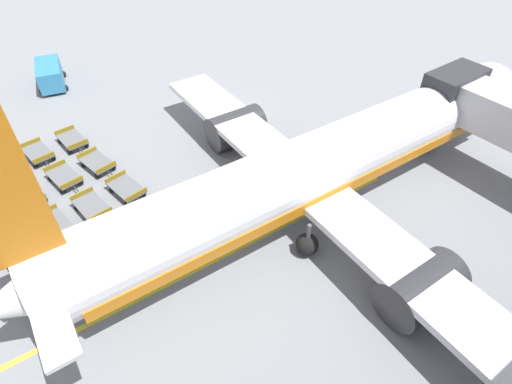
% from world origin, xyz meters
% --- Properties ---
extents(ground_plane, '(500.00, 500.00, 0.00)m').
position_xyz_m(ground_plane, '(0.00, 0.00, 0.00)').
color(ground_plane, gray).
extents(airplane, '(32.04, 38.30, 12.77)m').
position_xyz_m(airplane, '(12.97, -1.24, 3.06)').
color(airplane, white).
rests_on(airplane, ground_plane).
extents(service_van, '(5.16, 3.14, 2.11)m').
position_xyz_m(service_van, '(-13.87, -11.26, 1.15)').
color(service_van, teal).
rests_on(service_van, ground_plane).
extents(baggage_dolly_row_near_col_c, '(3.48, 2.13, 0.92)m').
position_xyz_m(baggage_dolly_row_near_col_c, '(6.66, -18.17, 0.47)').
color(baggage_dolly_row_near_col_c, slate).
rests_on(baggage_dolly_row_near_col_c, ground_plane).
extents(baggage_dolly_row_near_col_d, '(3.48, 2.01, 0.92)m').
position_xyz_m(baggage_dolly_row_near_col_d, '(10.61, -17.53, 0.47)').
color(baggage_dolly_row_near_col_d, slate).
rests_on(baggage_dolly_row_near_col_d, ground_plane).
extents(baggage_dolly_row_mid_a_col_a, '(3.47, 1.92, 0.92)m').
position_xyz_m(baggage_dolly_row_mid_a_col_a, '(-1.65, -17.23, 0.47)').
color(baggage_dolly_row_mid_a_col_a, slate).
rests_on(baggage_dolly_row_mid_a_col_a, ground_plane).
extents(baggage_dolly_row_mid_a_col_b, '(3.48, 2.02, 0.92)m').
position_xyz_m(baggage_dolly_row_mid_a_col_b, '(2.16, -16.56, 0.47)').
color(baggage_dolly_row_mid_a_col_b, slate).
rests_on(baggage_dolly_row_mid_a_col_b, ground_plane).
extents(baggage_dolly_row_mid_a_col_c, '(3.48, 2.04, 0.92)m').
position_xyz_m(baggage_dolly_row_mid_a_col_c, '(6.07, -15.73, 0.47)').
color(baggage_dolly_row_mid_a_col_c, slate).
rests_on(baggage_dolly_row_mid_a_col_c, ground_plane).
extents(baggage_dolly_row_mid_a_col_d, '(3.48, 2.14, 0.92)m').
position_xyz_m(baggage_dolly_row_mid_a_col_d, '(10.05, -15.05, 0.47)').
color(baggage_dolly_row_mid_a_col_d, slate).
rests_on(baggage_dolly_row_mid_a_col_d, ground_plane).
extents(baggage_dolly_row_mid_b_col_a, '(3.48, 2.01, 0.92)m').
position_xyz_m(baggage_dolly_row_mid_b_col_a, '(-2.31, -14.98, 0.47)').
color(baggage_dolly_row_mid_b_col_a, slate).
rests_on(baggage_dolly_row_mid_b_col_a, ground_plane).
extents(baggage_dolly_row_mid_b_col_b, '(3.48, 2.06, 0.92)m').
position_xyz_m(baggage_dolly_row_mid_b_col_b, '(1.65, -14.08, 0.47)').
color(baggage_dolly_row_mid_b_col_b, slate).
rests_on(baggage_dolly_row_mid_b_col_b, ground_plane).
extents(baggage_dolly_row_mid_b_col_c, '(3.47, 1.97, 0.92)m').
position_xyz_m(baggage_dolly_row_mid_b_col_c, '(5.72, -13.38, 0.47)').
color(baggage_dolly_row_mid_b_col_c, slate).
rests_on(baggage_dolly_row_mid_b_col_c, ground_plane).
extents(baggage_dolly_row_mid_b_col_d, '(3.48, 2.00, 0.92)m').
position_xyz_m(baggage_dolly_row_mid_b_col_d, '(9.70, -12.56, 0.47)').
color(baggage_dolly_row_mid_b_col_d, slate).
rests_on(baggage_dolly_row_mid_b_col_d, ground_plane).
extents(baggage_dolly_row_far_col_a, '(3.47, 1.92, 0.92)m').
position_xyz_m(baggage_dolly_row_far_col_a, '(-2.63, -12.39, 0.47)').
color(baggage_dolly_row_far_col_a, slate).
rests_on(baggage_dolly_row_far_col_a, ground_plane).
extents(baggage_dolly_row_far_col_b, '(3.48, 2.15, 0.92)m').
position_xyz_m(baggage_dolly_row_far_col_b, '(1.35, -11.67, 0.47)').
color(baggage_dolly_row_far_col_b, slate).
rests_on(baggage_dolly_row_far_col_b, ground_plane).
extents(baggage_dolly_row_far_col_c, '(3.48, 2.06, 0.92)m').
position_xyz_m(baggage_dolly_row_far_col_c, '(5.23, -10.91, 0.47)').
color(baggage_dolly_row_far_col_c, slate).
rests_on(baggage_dolly_row_far_col_c, ground_plane).
extents(baggage_dolly_row_far_col_d, '(3.48, 2.04, 0.92)m').
position_xyz_m(baggage_dolly_row_far_col_d, '(9.08, -10.11, 0.47)').
color(baggage_dolly_row_far_col_d, slate).
rests_on(baggage_dolly_row_far_col_d, ground_plane).
extents(stand_guidance_stripe, '(0.32, 26.94, 0.01)m').
position_xyz_m(stand_guidance_stripe, '(13.48, -9.14, 0.00)').
color(stand_guidance_stripe, yellow).
rests_on(stand_guidance_stripe, ground_plane).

